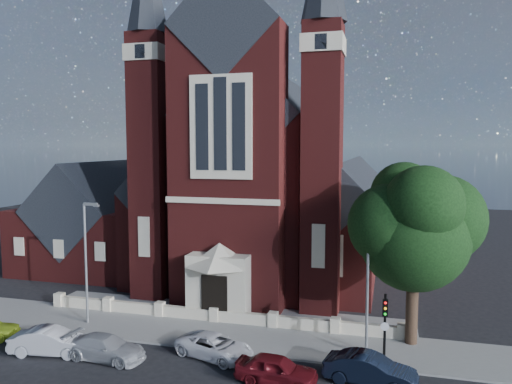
% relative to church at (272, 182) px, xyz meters
% --- Properties ---
extents(ground, '(120.00, 120.00, 0.00)m').
position_rel_church_xyz_m(ground, '(0.00, -7.94, -8.19)').
color(ground, black).
rests_on(ground, ground).
extents(pavement_strip, '(60.00, 5.00, 0.12)m').
position_rel_church_xyz_m(pavement_strip, '(0.00, -18.44, -8.19)').
color(pavement_strip, slate).
rests_on(pavement_strip, ground).
extents(forecourt_paving, '(26.00, 3.00, 0.14)m').
position_rel_church_xyz_m(forecourt_paving, '(0.00, -14.44, -8.19)').
color(forecourt_paving, slate).
rests_on(forecourt_paving, ground).
extents(forecourt_wall, '(24.00, 0.40, 0.90)m').
position_rel_church_xyz_m(forecourt_wall, '(0.00, -16.44, -8.19)').
color(forecourt_wall, beige).
rests_on(forecourt_wall, ground).
extents(church, '(20.01, 34.90, 29.20)m').
position_rel_church_xyz_m(church, '(0.00, 0.00, 0.00)').
color(church, '#551816').
rests_on(church, ground).
extents(parish_hall, '(12.00, 12.20, 10.24)m').
position_rel_church_xyz_m(parish_hall, '(-16.00, -4.94, -4.17)').
color(parish_hall, '#551816').
rests_on(parish_hall, ground).
extents(street_tree, '(6.40, 6.60, 10.70)m').
position_rel_church_xyz_m(street_tree, '(12.60, -17.23, -1.23)').
color(street_tree, black).
rests_on(street_tree, ground).
extents(street_lamp_left, '(1.16, 0.22, 8.09)m').
position_rel_church_xyz_m(street_lamp_left, '(-7.91, -18.94, -3.59)').
color(street_lamp_left, gray).
rests_on(street_lamp_left, ground).
extents(street_lamp_right, '(1.16, 0.22, 8.09)m').
position_rel_church_xyz_m(street_lamp_right, '(10.09, -18.94, -3.59)').
color(street_lamp_right, gray).
rests_on(street_lamp_right, ground).
extents(traffic_signal, '(0.28, 0.42, 4.00)m').
position_rel_church_xyz_m(traffic_signal, '(11.00, -20.52, -5.60)').
color(traffic_signal, black).
rests_on(traffic_signal, ground).
extents(car_silver_a, '(4.72, 2.34, 1.49)m').
position_rel_church_xyz_m(car_silver_a, '(-7.20, -23.65, -7.44)').
color(car_silver_a, '#AAACB2').
rests_on(car_silver_a, ground).
extents(car_silver_b, '(4.72, 2.16, 1.34)m').
position_rel_church_xyz_m(car_silver_b, '(-3.84, -23.46, -7.52)').
color(car_silver_b, '#9DA0A5').
rests_on(car_silver_b, ground).
extents(car_white_suv, '(4.98, 3.40, 1.27)m').
position_rel_church_xyz_m(car_white_suv, '(1.88, -21.62, -7.55)').
color(car_white_suv, white).
rests_on(car_white_suv, ground).
extents(car_dark_red, '(4.24, 1.95, 1.41)m').
position_rel_church_xyz_m(car_dark_red, '(5.86, -23.67, -7.48)').
color(car_dark_red, '#5B0F15').
rests_on(car_dark_red, ground).
extents(car_navy, '(4.73, 2.33, 1.49)m').
position_rel_church_xyz_m(car_navy, '(10.36, -22.58, -7.44)').
color(car_navy, black).
rests_on(car_navy, ground).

